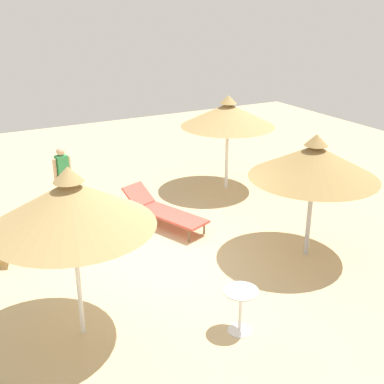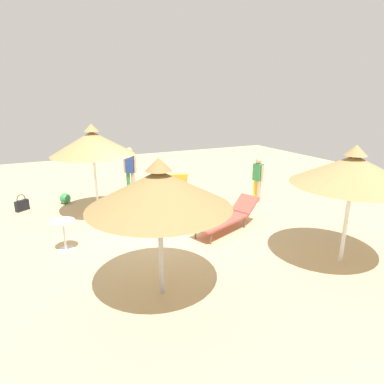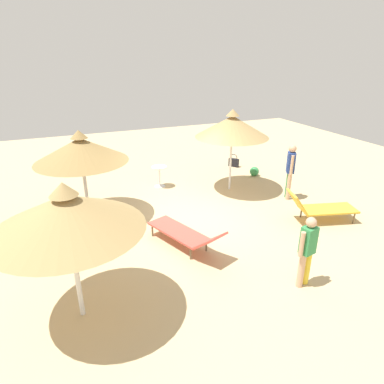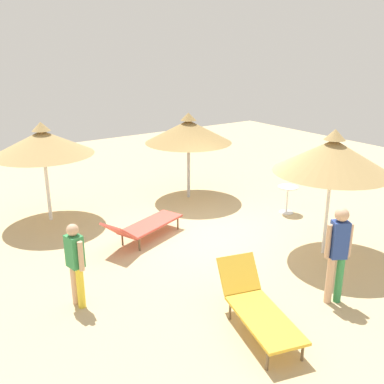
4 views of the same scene
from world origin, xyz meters
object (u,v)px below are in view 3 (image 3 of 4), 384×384
at_px(parasol_umbrella_back, 67,213).
at_px(person_standing_far_left, 307,248).
at_px(lounge_chair_far_right, 186,234).
at_px(parasol_umbrella_near_right, 81,150).
at_px(beach_ball, 254,171).
at_px(handbag, 234,162).
at_px(person_standing_center, 290,168).
at_px(parasol_umbrella_front, 232,126).
at_px(side_table_round, 159,173).
at_px(lounge_chair_edge, 319,207).

bearing_deg(parasol_umbrella_back, person_standing_far_left, 78.52).
relative_size(lounge_chair_far_right, person_standing_far_left, 1.48).
xyz_separation_m(parasol_umbrella_near_right, beach_ball, (-1.12, 6.26, -1.80)).
distance_m(lounge_chair_far_right, handbag, 6.51).
height_order(parasol_umbrella_near_right, handbag, parasol_umbrella_near_right).
relative_size(parasol_umbrella_back, person_standing_center, 1.44).
height_order(person_standing_far_left, handbag, person_standing_far_left).
bearing_deg(handbag, parasol_umbrella_front, -32.54).
xyz_separation_m(lounge_chair_far_right, handbag, (-5.03, 4.12, -0.19)).
bearing_deg(side_table_round, lounge_chair_edge, 38.26).
xyz_separation_m(parasol_umbrella_front, handbag, (-2.11, 1.35, -1.99)).
bearing_deg(lounge_chair_far_right, parasol_umbrella_front, 136.40).
bearing_deg(person_standing_far_left, person_standing_center, 146.42).
relative_size(parasol_umbrella_front, parasol_umbrella_near_right, 1.09).
relative_size(parasol_umbrella_front, beach_ball, 7.76).
bearing_deg(parasol_umbrella_front, beach_ball, 118.28).
height_order(parasol_umbrella_near_right, person_standing_far_left, parasol_umbrella_near_right).
distance_m(handbag, side_table_round, 3.65).
distance_m(lounge_chair_edge, beach_ball, 3.89).
height_order(parasol_umbrella_near_right, beach_ball, parasol_umbrella_near_right).
bearing_deg(beach_ball, lounge_chair_far_right, -49.02).
distance_m(parasol_umbrella_near_right, person_standing_far_left, 6.13).
distance_m(lounge_chair_far_right, lounge_chair_edge, 3.92).
bearing_deg(parasol_umbrella_front, lounge_chair_edge, 20.55).
bearing_deg(parasol_umbrella_front, side_table_round, -117.80).
relative_size(parasol_umbrella_back, lounge_chair_far_right, 1.13).
height_order(parasol_umbrella_back, side_table_round, parasol_umbrella_back).
relative_size(parasol_umbrella_back, parasol_umbrella_near_right, 1.02).
bearing_deg(person_standing_center, parasol_umbrella_near_right, -100.29).
bearing_deg(beach_ball, parasol_umbrella_front, -61.72).
bearing_deg(parasol_umbrella_near_right, parasol_umbrella_back, -8.28).
bearing_deg(lounge_chair_far_right, parasol_umbrella_back, -62.06).
relative_size(parasol_umbrella_back, parasol_umbrella_front, 0.94).
bearing_deg(beach_ball, lounge_chair_edge, -5.61).
xyz_separation_m(parasol_umbrella_near_right, side_table_round, (-1.44, 2.58, -1.48)).
relative_size(parasol_umbrella_front, handbag, 5.12).
relative_size(lounge_chair_edge, person_standing_center, 1.13).
xyz_separation_m(parasol_umbrella_front, side_table_round, (-1.14, -2.16, -1.67)).
distance_m(lounge_chair_far_right, beach_ball, 5.70).
height_order(handbag, side_table_round, side_table_round).
relative_size(lounge_chair_edge, side_table_round, 2.70).
xyz_separation_m(lounge_chair_edge, beach_ball, (-3.86, 0.38, -0.25)).
height_order(lounge_chair_far_right, beach_ball, lounge_chair_far_right).
relative_size(lounge_chair_far_right, handbag, 4.25).
xyz_separation_m(lounge_chair_edge, person_standing_center, (-1.64, 0.21, 0.60)).
xyz_separation_m(handbag, beach_ball, (1.30, 0.17, -0.01)).
relative_size(parasol_umbrella_back, handbag, 4.78).
bearing_deg(parasol_umbrella_near_right, beach_ball, 100.17).
xyz_separation_m(person_standing_far_left, handbag, (-7.23, 2.46, -0.67)).
bearing_deg(handbag, lounge_chair_edge, -2.30).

